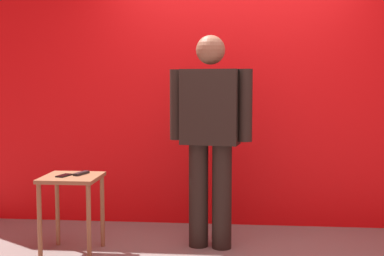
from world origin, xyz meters
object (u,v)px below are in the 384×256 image
at_px(side_table, 72,191).
at_px(cell_phone, 64,175).
at_px(tv_remote, 81,173).
at_px(standing_person, 210,130).

distance_m(side_table, cell_phone, 0.14).
bearing_deg(cell_phone, tv_remote, 50.89).
xyz_separation_m(standing_person, tv_remote, (-1.04, -0.20, -0.35)).
relative_size(side_table, cell_phone, 4.44).
height_order(side_table, cell_phone, cell_phone).
height_order(standing_person, tv_remote, standing_person).
height_order(side_table, tv_remote, tv_remote).
xyz_separation_m(cell_phone, tv_remote, (0.12, 0.08, 0.01)).
xyz_separation_m(standing_person, side_table, (-1.11, -0.26, -0.48)).
distance_m(standing_person, side_table, 1.23).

